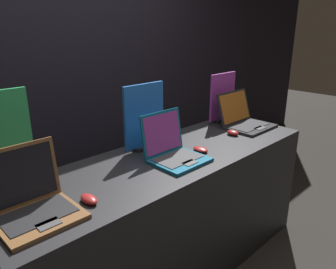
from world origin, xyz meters
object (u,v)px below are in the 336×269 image
mouse_front (89,199)px  promo_stand_back (222,99)px  laptop_middle (173,150)px  laptop_back (244,119)px  promo_stand_middle (144,119)px  mouse_middle (201,149)px  mouse_back (233,133)px  laptop_front (32,201)px

mouse_front → promo_stand_back: promo_stand_back is taller
laptop_middle → laptop_back: 0.90m
mouse_front → promo_stand_middle: promo_stand_middle is taller
mouse_middle → mouse_back: size_ratio=1.14×
laptop_front → mouse_front: laptop_front is taller
laptop_front → mouse_middle: size_ratio=3.05×
mouse_front → laptop_front: bearing=161.0°
mouse_back → promo_stand_back: (0.24, 0.29, 0.18)m
mouse_front → mouse_back: 1.30m
laptop_middle → mouse_middle: laptop_middle is taller
laptop_front → mouse_middle: bearing=-1.4°
mouse_front → mouse_middle: size_ratio=1.02×
laptop_middle → promo_stand_middle: bearing=90.0°
laptop_middle → laptop_back: bearing=4.6°
mouse_front → promo_stand_middle: 0.76m
promo_stand_middle → promo_stand_back: bearing=2.3°
mouse_middle → laptop_middle: bearing=171.5°
laptop_middle → laptop_back: size_ratio=0.83×
mouse_middle → laptop_back: size_ratio=0.29×
laptop_middle → mouse_middle: 0.23m
mouse_middle → mouse_back: bearing=5.9°
mouse_front → promo_stand_back: 1.60m
mouse_back → promo_stand_back: promo_stand_back is taller
laptop_front → mouse_front: bearing=-19.0°
laptop_middle → mouse_front: bearing=-172.5°
laptop_front → promo_stand_middle: (0.88, 0.27, 0.14)m
mouse_middle → laptop_back: (0.67, 0.11, 0.05)m
laptop_middle → promo_stand_middle: size_ratio=0.74×
mouse_back → mouse_front: bearing=-175.8°
laptop_front → mouse_back: 1.53m
mouse_front → promo_stand_middle: bearing=28.4°
mouse_middle → promo_stand_middle: promo_stand_middle is taller
laptop_front → mouse_back: (1.53, 0.02, -0.05)m
promo_stand_middle → mouse_back: 0.73m
mouse_front → mouse_middle: bearing=3.4°
laptop_back → promo_stand_back: bearing=90.0°
mouse_front → laptop_back: laptop_back is taller
promo_stand_back → promo_stand_middle: bearing=-177.7°
mouse_back → promo_stand_back: size_ratio=0.24×
laptop_front → mouse_middle: (1.10, -0.03, -0.05)m
mouse_back → promo_stand_back: 0.42m
mouse_middle → promo_stand_back: 0.77m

